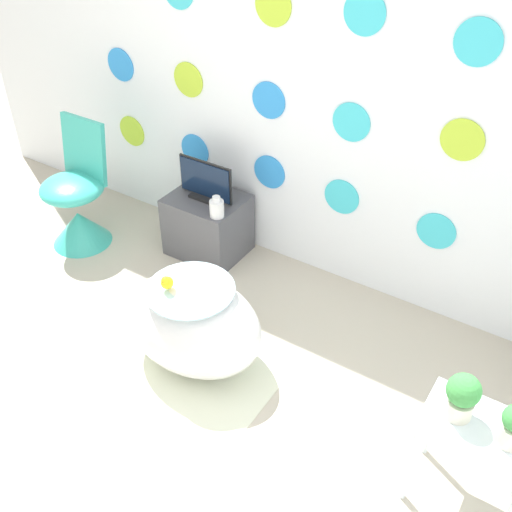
# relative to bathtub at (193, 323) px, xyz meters

# --- Properties ---
(ground_plane) EXTENTS (12.00, 12.00, 0.00)m
(ground_plane) POSITION_rel_bathtub_xyz_m (-0.23, -0.78, -0.26)
(ground_plane) COLOR #BCB29E
(wall_back_dotted) EXTENTS (5.15, 0.05, 2.60)m
(wall_back_dotted) POSITION_rel_bathtub_xyz_m (-0.23, 1.13, 1.03)
(wall_back_dotted) COLOR white
(wall_back_dotted) RESTS_ON ground_plane
(rug) EXTENTS (0.93, 0.65, 0.01)m
(rug) POSITION_rel_bathtub_xyz_m (0.04, -0.08, -0.26)
(rug) COLOR silver
(rug) RESTS_ON ground_plane
(bathtub) EXTENTS (0.81, 0.57, 0.52)m
(bathtub) POSITION_rel_bathtub_xyz_m (0.00, 0.00, 0.00)
(bathtub) COLOR white
(bathtub) RESTS_ON ground_plane
(rubber_duck) EXTENTS (0.07, 0.07, 0.08)m
(rubber_duck) POSITION_rel_bathtub_xyz_m (-0.09, -0.07, 0.30)
(rubber_duck) COLOR yellow
(rubber_duck) RESTS_ON bathtub
(chair) EXTENTS (0.44, 0.44, 0.88)m
(chair) POSITION_rel_bathtub_xyz_m (-1.38, 0.48, 0.02)
(chair) COLOR #38B2A3
(chair) RESTS_ON ground_plane
(tv_cabinet) EXTENTS (0.50, 0.41, 0.43)m
(tv_cabinet) POSITION_rel_bathtub_xyz_m (-0.55, 0.87, -0.05)
(tv_cabinet) COLOR #4C4C51
(tv_cabinet) RESTS_ON ground_plane
(tv) EXTENTS (0.41, 0.12, 0.27)m
(tv) POSITION_rel_bathtub_xyz_m (-0.55, 0.87, 0.28)
(tv) COLOR black
(tv) RESTS_ON tv_cabinet
(vase) EXTENTS (0.09, 0.09, 0.14)m
(vase) POSITION_rel_bathtub_xyz_m (-0.36, 0.73, 0.23)
(vase) COLOR white
(vase) RESTS_ON tv_cabinet
(side_table) EXTENTS (0.47, 0.34, 0.49)m
(side_table) POSITION_rel_bathtub_xyz_m (1.52, -0.03, 0.13)
(side_table) COLOR silver
(side_table) RESTS_ON ground_plane
(potted_plant_left) EXTENTS (0.14, 0.14, 0.22)m
(potted_plant_left) POSITION_rel_bathtub_xyz_m (1.41, -0.02, 0.35)
(potted_plant_left) COLOR beige
(potted_plant_left) RESTS_ON side_table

